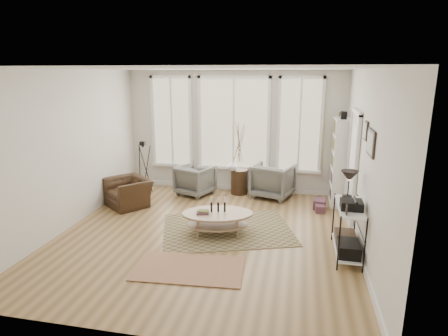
% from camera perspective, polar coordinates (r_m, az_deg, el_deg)
% --- Properties ---
extents(room, '(5.50, 5.54, 2.90)m').
position_cam_1_polar(room, '(6.43, -2.61, 1.65)').
color(room, '#A07C4D').
rests_on(room, ground).
extents(bay_window, '(4.14, 0.12, 2.24)m').
position_cam_1_polar(bay_window, '(8.99, 1.48, 6.49)').
color(bay_window, tan).
rests_on(bay_window, ground).
extents(door, '(0.09, 1.06, 2.22)m').
position_cam_1_polar(door, '(7.47, 19.01, 0.28)').
color(door, silver).
rests_on(door, ground).
extents(bookcase, '(0.31, 0.85, 2.06)m').
position_cam_1_polar(bookcase, '(8.53, 17.17, 0.96)').
color(bookcase, white).
rests_on(bookcase, ground).
extents(low_shelf, '(0.38, 1.08, 1.30)m').
position_cam_1_polar(low_shelf, '(6.26, 18.39, -8.24)').
color(low_shelf, white).
rests_on(low_shelf, ground).
extents(wall_art, '(0.04, 0.88, 0.44)m').
position_cam_1_polar(wall_art, '(5.94, 21.29, 4.07)').
color(wall_art, black).
rests_on(wall_art, ground).
extents(rug_main, '(2.77, 2.41, 0.01)m').
position_cam_1_polar(rug_main, '(7.06, 0.48, -9.30)').
color(rug_main, brown).
rests_on(rug_main, ground).
extents(rug_runner, '(1.67, 1.01, 0.01)m').
position_cam_1_polar(rug_runner, '(5.78, -5.36, -14.96)').
color(rug_runner, brown).
rests_on(rug_runner, ground).
extents(coffee_table, '(1.41, 1.07, 0.58)m').
position_cam_1_polar(coffee_table, '(6.78, -1.05, -7.52)').
color(coffee_table, tan).
rests_on(coffee_table, ground).
extents(armchair_left, '(0.99, 1.00, 0.71)m').
position_cam_1_polar(armchair_left, '(8.93, -4.40, -1.84)').
color(armchair_left, slate).
rests_on(armchair_left, ground).
extents(armchair_right, '(1.06, 1.08, 0.79)m').
position_cam_1_polar(armchair_right, '(8.79, 7.46, -1.89)').
color(armchair_right, slate).
rests_on(armchair_right, ground).
extents(side_table, '(0.40, 0.40, 1.67)m').
position_cam_1_polar(side_table, '(8.85, 2.36, 1.04)').
color(side_table, '#352113').
rests_on(side_table, ground).
extents(vase, '(0.28, 0.28, 0.23)m').
position_cam_1_polar(vase, '(8.79, 1.31, 0.36)').
color(vase, silver).
rests_on(vase, side_table).
extents(accent_chair, '(1.23, 1.21, 0.60)m').
position_cam_1_polar(accent_chair, '(8.44, -14.39, -3.60)').
color(accent_chair, '#352113').
rests_on(accent_chair, ground).
extents(tripod_camera, '(0.44, 0.44, 1.26)m').
position_cam_1_polar(tripod_camera, '(9.18, -12.09, -0.21)').
color(tripod_camera, black).
rests_on(tripod_camera, ground).
extents(book_stack_near, '(0.28, 0.34, 0.20)m').
position_cam_1_polar(book_stack_near, '(8.31, 14.35, -5.34)').
color(book_stack_near, maroon).
rests_on(book_stack_near, ground).
extents(book_stack_far, '(0.21, 0.26, 0.16)m').
position_cam_1_polar(book_stack_far, '(8.11, 14.40, -6.00)').
color(book_stack_far, maroon).
rests_on(book_stack_far, ground).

